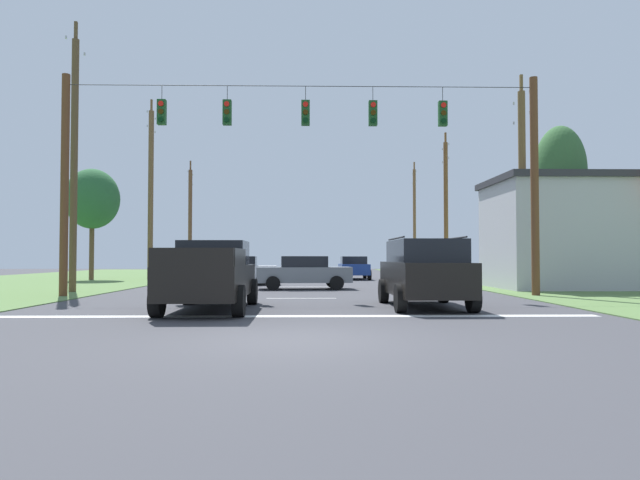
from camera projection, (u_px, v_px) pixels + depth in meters
name	position (u px, v px, depth m)	size (l,w,h in m)	color
ground_plane	(294.00, 340.00, 9.91)	(120.00, 120.00, 0.00)	#3D3D42
stop_bar_stripe	(298.00, 316.00, 13.86)	(15.13, 0.45, 0.01)	white
lane_dash_0	(301.00, 298.00, 19.85)	(0.15, 2.50, 0.01)	white
lane_dash_1	(303.00, 287.00, 27.62)	(0.15, 2.50, 0.01)	white
lane_dash_2	(305.00, 280.00, 34.89)	(0.15, 2.50, 0.01)	white
lane_dash_3	(305.00, 277.00, 41.81)	(0.15, 2.50, 0.01)	white
lane_dash_4	(306.00, 274.00, 48.60)	(0.15, 2.50, 0.01)	white
overhead_signal_span	(302.00, 170.00, 21.00)	(18.12, 0.31, 8.39)	brown
pickup_truck	(211.00, 275.00, 15.57)	(2.33, 5.42, 1.95)	black
suv_black	(424.00, 271.00, 16.36)	(2.23, 4.81, 2.05)	black
distant_car_crossing_white	(236.00, 270.00, 29.54)	(4.36, 2.14, 1.52)	silver
distant_car_oncoming	(304.00, 272.00, 25.55)	(4.40, 2.23, 1.52)	slate
distant_car_far_parked	(354.00, 267.00, 36.91)	(2.04, 4.31, 1.52)	navy
utility_pole_mid_right	(522.00, 185.00, 24.39)	(0.32, 1.96, 9.56)	brown
utility_pole_far_right	(446.00, 206.00, 36.71)	(0.28, 1.78, 9.77)	brown
utility_pole_near_left	(414.00, 217.00, 49.75)	(0.26, 1.78, 10.04)	brown
utility_pole_far_left	(74.00, 161.00, 23.35)	(0.29, 1.94, 11.49)	brown
utility_pole_distant_right	(151.00, 191.00, 35.86)	(0.34, 1.92, 11.74)	brown
utility_pole_distant_left	(190.00, 219.00, 47.86)	(0.33, 1.99, 9.82)	brown
tree_roadside_right	(560.00, 172.00, 27.84)	(2.51, 2.51, 8.09)	brown
tree_roadside_left	(92.00, 199.00, 35.58)	(3.40, 3.40, 7.15)	brown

